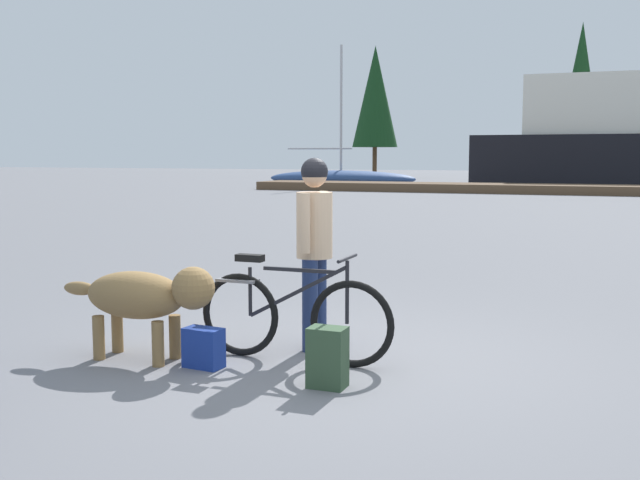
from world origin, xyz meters
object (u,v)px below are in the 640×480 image
person_cyclist (314,235)px  backpack (327,357)px  bicycle (293,316)px  dog (145,296)px  handbag_pannier (204,348)px  sailboat_moored (341,178)px

person_cyclist → backpack: (0.50, -1.02, -0.80)m
bicycle → dog: 1.26m
person_cyclist → handbag_pannier: (-0.63, -0.89, -0.86)m
person_cyclist → sailboat_moored: sailboat_moored is taller
bicycle → person_cyclist: (0.02, 0.46, 0.64)m
sailboat_moored → dog: bearing=-73.4°
backpack → bicycle: bearing=132.7°
bicycle → handbag_pannier: bicycle is taller
handbag_pannier → sailboat_moored: sailboat_moored is taller
bicycle → handbag_pannier: bearing=-144.6°
backpack → handbag_pannier: bearing=173.4°
dog → bicycle: bearing=19.2°
dog → handbag_pannier: dog is taller
person_cyclist → sailboat_moored: bearing=108.9°
bicycle → sailboat_moored: bearing=108.6°
dog → sailboat_moored: 35.12m
handbag_pannier → sailboat_moored: size_ratio=0.04×
handbag_pannier → backpack: bearing=-6.6°
bicycle → person_cyclist: 0.79m
dog → sailboat_moored: (-10.03, 33.66, -0.07)m
bicycle → backpack: size_ratio=3.81×
person_cyclist → dog: size_ratio=1.16×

